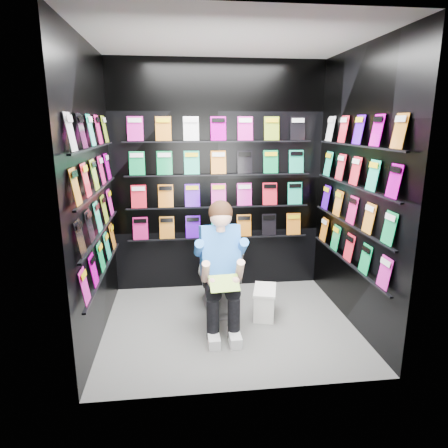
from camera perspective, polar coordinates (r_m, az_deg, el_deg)
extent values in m
plane|color=slate|center=(4.03, 0.77, -14.17)|extent=(2.40, 2.40, 0.00)
plane|color=white|center=(3.61, 0.92, 25.10)|extent=(2.40, 2.40, 0.00)
cube|color=black|center=(4.58, -0.83, 6.46)|extent=(2.40, 0.04, 2.60)
cube|color=black|center=(2.63, 3.71, 0.64)|extent=(2.40, 0.04, 2.60)
cube|color=black|center=(3.64, -18.25, 3.74)|extent=(0.04, 2.00, 2.60)
cube|color=black|center=(3.94, 18.45, 4.47)|extent=(0.04, 2.00, 2.60)
imported|color=white|center=(4.22, -1.15, -7.34)|extent=(0.47, 0.78, 0.73)
cube|color=white|center=(4.16, 5.81, -11.23)|extent=(0.29, 0.40, 0.27)
cube|color=white|center=(4.10, 5.86, -9.35)|extent=(0.31, 0.42, 0.03)
cube|color=green|center=(3.47, 0.04, -8.47)|extent=(0.27, 0.17, 0.11)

